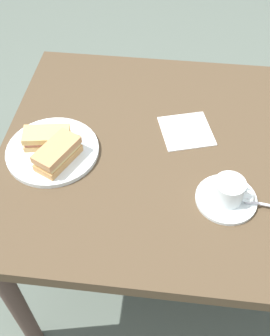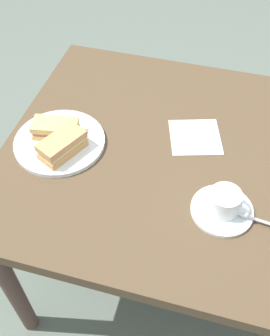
{
  "view_description": "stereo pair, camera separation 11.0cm",
  "coord_description": "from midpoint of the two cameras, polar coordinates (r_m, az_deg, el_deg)",
  "views": [
    {
      "loc": [
        0.08,
        0.82,
        1.57
      ],
      "look_at": [
        0.16,
        0.12,
        0.74
      ],
      "focal_mm": 42.85,
      "sensor_mm": 36.0,
      "label": 1
    },
    {
      "loc": [
        -0.03,
        0.8,
        1.57
      ],
      "look_at": [
        0.16,
        0.12,
        0.74
      ],
      "focal_mm": 42.85,
      "sensor_mm": 36.0,
      "label": 2
    }
  ],
  "objects": [
    {
      "name": "ground_plane",
      "position": [
        1.77,
        8.16,
        -14.05
      ],
      "size": [
        6.0,
        6.0,
        0.0
      ],
      "primitive_type": "plane",
      "color": "#5A655A"
    },
    {
      "name": "dining_table",
      "position": [
        1.25,
        11.27,
        -1.04
      ],
      "size": [
        1.15,
        0.89,
        0.71
      ],
      "color": "#4F3D29",
      "rests_on": "ground_plane"
    },
    {
      "name": "sandwich_plate",
      "position": [
        1.21,
        -8.14,
        3.57
      ],
      "size": [
        0.27,
        0.27,
        0.01
      ],
      "primitive_type": "cylinder",
      "color": "white",
      "rests_on": "dining_table"
    },
    {
      "name": "sandwich_front",
      "position": [
        1.2,
        -8.7,
        5.4
      ],
      "size": [
        0.14,
        0.09,
        0.05
      ],
      "color": "tan",
      "rests_on": "sandwich_plate"
    },
    {
      "name": "sandwich_back",
      "position": [
        1.15,
        -7.65,
        3.08
      ],
      "size": [
        0.12,
        0.15,
        0.06
      ],
      "color": "tan",
      "rests_on": "sandwich_plate"
    },
    {
      "name": "coffee_saucer",
      "position": [
        1.08,
        15.13,
        -6.0
      ],
      "size": [
        0.16,
        0.16,
        0.01
      ],
      "primitive_type": "cylinder",
      "color": "white",
      "rests_on": "dining_table"
    },
    {
      "name": "coffee_cup",
      "position": [
        1.05,
        15.65,
        -4.82
      ],
      "size": [
        0.11,
        0.08,
        0.06
      ],
      "color": "white",
      "rests_on": "coffee_saucer"
    },
    {
      "name": "spoon",
      "position": [
        1.08,
        19.09,
        -6.91
      ],
      "size": [
        0.1,
        0.02,
        0.01
      ],
      "color": "silver",
      "rests_on": "coffee_saucer"
    },
    {
      "name": "napkin",
      "position": [
        1.24,
        11.08,
        4.2
      ],
      "size": [
        0.19,
        0.19,
        0.0
      ],
      "primitive_type": "cube",
      "rotation": [
        0.0,
        0.0,
        0.3
      ],
      "color": "white",
      "rests_on": "dining_table"
    }
  ]
}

